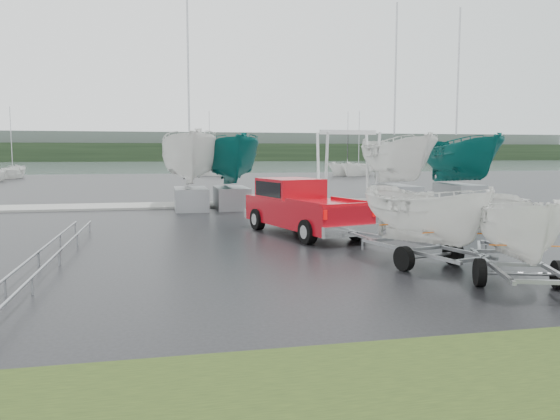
% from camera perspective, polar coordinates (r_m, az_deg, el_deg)
% --- Properties ---
extents(ground_plane, '(120.00, 120.00, 0.00)m').
position_cam_1_polar(ground_plane, '(17.87, 8.10, -3.23)').
color(ground_plane, black).
rests_on(ground_plane, ground).
extents(lake, '(300.00, 300.00, 0.00)m').
position_cam_1_polar(lake, '(116.74, -9.16, 4.52)').
color(lake, gray).
rests_on(lake, ground).
extents(dock, '(30.00, 3.00, 0.12)m').
position_cam_1_polar(dock, '(30.30, -0.42, 0.70)').
color(dock, gray).
rests_on(dock, ground).
extents(treeline, '(300.00, 8.00, 6.00)m').
position_cam_1_polar(treeline, '(186.64, -10.32, 5.95)').
color(treeline, black).
rests_on(treeline, ground).
extents(far_hill, '(300.00, 6.00, 10.00)m').
position_cam_1_polar(far_hill, '(194.65, -10.41, 6.54)').
color(far_hill, '#4C5651').
rests_on(far_hill, ground).
extents(pickup_truck, '(3.39, 6.08, 1.92)m').
position_cam_1_polar(pickup_truck, '(19.29, 2.06, 0.51)').
color(pickup_truck, '#A00812').
rests_on(pickup_truck, ground).
extents(trailer_hitched, '(2.08, 3.78, 4.68)m').
position_cam_1_polar(trailer_hitched, '(14.00, 15.03, 4.57)').
color(trailer_hitched, gray).
rests_on(trailer_hitched, ground).
extents(trailer_parked, '(2.31, 3.79, 4.44)m').
position_cam_1_polar(trailer_parked, '(12.62, 23.84, 3.56)').
color(trailer_parked, gray).
rests_on(trailer_parked, ground).
extents(boat_hoist, '(3.30, 2.18, 4.12)m').
position_cam_1_polar(boat_hoist, '(31.28, 7.09, 5.63)').
color(boat_hoist, silver).
rests_on(boat_hoist, ground).
extents(keelboat_0, '(2.73, 3.20, 10.91)m').
position_cam_1_polar(keelboat_0, '(27.62, -9.43, 9.04)').
color(keelboat_0, gray).
rests_on(keelboat_0, ground).
extents(keelboat_1, '(2.59, 3.20, 7.98)m').
position_cam_1_polar(keelboat_1, '(27.98, -5.18, 8.58)').
color(keelboat_1, gray).
rests_on(keelboat_1, ground).
extents(keelboat_2, '(2.66, 3.20, 10.84)m').
position_cam_1_polar(keelboat_2, '(30.25, 12.25, 8.50)').
color(keelboat_2, gray).
rests_on(keelboat_2, ground).
extents(keelboat_3, '(2.68, 3.20, 10.86)m').
position_cam_1_polar(keelboat_3, '(32.30, 18.40, 8.22)').
color(keelboat_3, gray).
rests_on(keelboat_3, ground).
extents(mast_rack_0, '(0.56, 6.50, 0.06)m').
position_cam_1_polar(mast_rack_0, '(17.95, -21.23, -2.41)').
color(mast_rack_0, gray).
rests_on(mast_rack_0, ground).
extents(mast_rack_1, '(0.56, 6.50, 0.06)m').
position_cam_1_polar(mast_rack_1, '(12.15, -25.67, -6.46)').
color(mast_rack_1, gray).
rests_on(mast_rack_1, ground).
extents(moored_boat_1, '(3.51, 3.49, 11.32)m').
position_cam_1_polar(moored_boat_1, '(69.29, -7.33, 3.60)').
color(moored_boat_1, silver).
rests_on(moored_boat_1, ground).
extents(moored_boat_2, '(3.78, 3.77, 11.50)m').
position_cam_1_polar(moored_boat_2, '(68.80, 8.20, 3.57)').
color(moored_boat_2, silver).
rests_on(moored_boat_2, ground).
extents(moored_boat_3, '(3.75, 3.73, 11.51)m').
position_cam_1_polar(moored_boat_3, '(69.81, 7.04, 3.62)').
color(moored_boat_3, silver).
rests_on(moored_boat_3, ground).
extents(moored_boat_4, '(2.28, 2.34, 10.94)m').
position_cam_1_polar(moored_boat_4, '(68.76, -26.11, 3.02)').
color(moored_boat_4, silver).
rests_on(moored_boat_4, ground).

